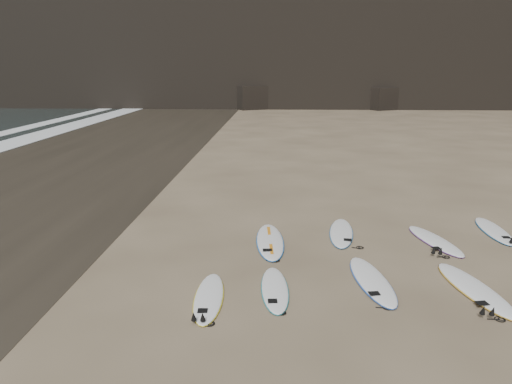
# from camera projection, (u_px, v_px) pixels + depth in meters

# --- Properties ---
(ground) EXTENTS (240.00, 240.00, 0.00)m
(ground) POSITION_uv_depth(u_px,v_px,m) (408.00, 284.00, 10.41)
(ground) COLOR #897559
(ground) RESTS_ON ground
(wet_sand) EXTENTS (12.00, 200.00, 0.01)m
(wet_sand) POSITION_uv_depth(u_px,v_px,m) (31.00, 176.00, 20.67)
(wet_sand) COLOR #383026
(wet_sand) RESTS_ON ground
(surfboard_0) EXTENTS (0.64, 2.29, 0.08)m
(surfboard_0) POSITION_uv_depth(u_px,v_px,m) (209.00, 297.00, 9.76)
(surfboard_0) COLOR white
(surfboard_0) RESTS_ON ground
(surfboard_1) EXTENTS (0.66, 2.23, 0.08)m
(surfboard_1) POSITION_uv_depth(u_px,v_px,m) (275.00, 289.00, 10.12)
(surfboard_1) COLOR white
(surfboard_1) RESTS_ON ground
(surfboard_2) EXTENTS (0.93, 2.66, 0.09)m
(surfboard_2) POSITION_uv_depth(u_px,v_px,m) (372.00, 280.00, 10.52)
(surfboard_2) COLOR white
(surfboard_2) RESTS_ON ground
(surfboard_3) EXTENTS (1.13, 2.77, 0.10)m
(surfboard_3) POSITION_uv_depth(u_px,v_px,m) (474.00, 288.00, 10.12)
(surfboard_3) COLOR white
(surfboard_3) RESTS_ON ground
(surfboard_5) EXTENTS (0.84, 2.83, 0.10)m
(surfboard_5) POSITION_uv_depth(u_px,v_px,m) (270.00, 241.00, 12.88)
(surfboard_5) COLOR white
(surfboard_5) RESTS_ON ground
(surfboard_6) EXTENTS (0.89, 2.57, 0.09)m
(surfboard_6) POSITION_uv_depth(u_px,v_px,m) (341.00, 232.00, 13.56)
(surfboard_6) COLOR white
(surfboard_6) RESTS_ON ground
(surfboard_7) EXTENTS (1.18, 2.54, 0.09)m
(surfboard_7) POSITION_uv_depth(u_px,v_px,m) (435.00, 240.00, 12.94)
(surfboard_7) COLOR white
(surfboard_7) RESTS_ON ground
(surfboard_8) EXTENTS (0.70, 2.47, 0.09)m
(surfboard_8) POSITION_uv_depth(u_px,v_px,m) (494.00, 230.00, 13.73)
(surfboard_8) COLOR white
(surfboard_8) RESTS_ON ground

